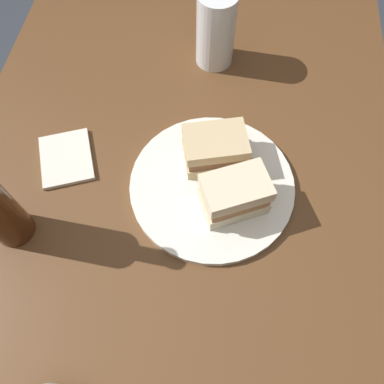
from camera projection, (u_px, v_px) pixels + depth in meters
name	position (u px, v px, depth m)	size (l,w,h in m)	color
ground_plane	(182.00, 301.00, 1.32)	(6.00, 6.00, 0.00)	#333842
dining_table	(179.00, 272.00, 0.98)	(1.27, 0.80, 0.75)	brown
plate	(212.00, 185.00, 0.66)	(0.29, 0.29, 0.01)	silver
sandwich_half_left	(235.00, 195.00, 0.61)	(0.10, 0.12, 0.07)	beige
sandwich_half_right	(215.00, 149.00, 0.65)	(0.10, 0.12, 0.06)	#CCB284
potato_wedge_front	(258.00, 186.00, 0.65)	(0.04, 0.02, 0.02)	gold
potato_wedge_middle	(228.00, 164.00, 0.66)	(0.04, 0.02, 0.02)	#AD702D
potato_wedge_back	(243.00, 167.00, 0.66)	(0.04, 0.02, 0.02)	#AD702D
pint_glass	(215.00, 34.00, 0.75)	(0.08, 0.08, 0.15)	white
napkin	(66.00, 158.00, 0.69)	(0.11, 0.09, 0.01)	silver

